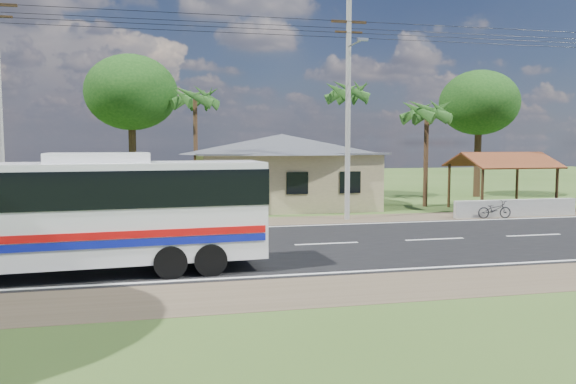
# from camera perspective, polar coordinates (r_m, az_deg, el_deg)

# --- Properties ---
(ground) EXTENTS (120.00, 120.00, 0.00)m
(ground) POSITION_cam_1_polar(r_m,az_deg,el_deg) (21.59, 3.94, -5.30)
(ground) COLOR #324D1B
(ground) RESTS_ON ground
(road) EXTENTS (120.00, 16.00, 0.03)m
(road) POSITION_cam_1_polar(r_m,az_deg,el_deg) (21.59, 3.94, -5.28)
(road) COLOR black
(road) RESTS_ON ground
(house) EXTENTS (12.40, 10.00, 5.00)m
(house) POSITION_cam_1_polar(r_m,az_deg,el_deg) (34.12, -0.63, 2.96)
(house) COLOR tan
(house) RESTS_ON ground
(waiting_shed) EXTENTS (5.20, 4.48, 3.35)m
(waiting_shed) POSITION_cam_1_polar(r_m,az_deg,el_deg) (34.60, 20.88, 2.80)
(waiting_shed) COLOR #352513
(waiting_shed) RESTS_ON ground
(concrete_barrier) EXTENTS (7.00, 0.30, 0.90)m
(concrete_barrier) POSITION_cam_1_polar(r_m,az_deg,el_deg) (31.80, 22.12, -1.52)
(concrete_barrier) COLOR #9E9E99
(concrete_barrier) RESTS_ON ground
(utility_poles) EXTENTS (32.80, 2.22, 11.00)m
(utility_poles) POSITION_cam_1_polar(r_m,az_deg,el_deg) (28.29, 5.49, 8.85)
(utility_poles) COLOR #9E9E99
(utility_poles) RESTS_ON ground
(palm_near) EXTENTS (2.80, 2.80, 6.70)m
(palm_near) POSITION_cam_1_polar(r_m,az_deg,el_deg) (35.05, 13.93, 7.88)
(palm_near) COLOR #47301E
(palm_near) RESTS_ON ground
(palm_mid) EXTENTS (2.80, 2.80, 8.20)m
(palm_mid) POSITION_cam_1_polar(r_m,az_deg,el_deg) (37.98, 6.08, 9.96)
(palm_mid) COLOR #47301E
(palm_mid) RESTS_ON ground
(palm_far) EXTENTS (2.80, 2.80, 7.70)m
(palm_far) POSITION_cam_1_polar(r_m,az_deg,el_deg) (36.53, -9.43, 9.36)
(palm_far) COLOR #47301E
(palm_far) RESTS_ON ground
(tree_behind_house) EXTENTS (6.00, 6.00, 9.61)m
(tree_behind_house) POSITION_cam_1_polar(r_m,az_deg,el_deg) (38.55, -15.64, 9.67)
(tree_behind_house) COLOR #47301E
(tree_behind_house) RESTS_ON ground
(tree_behind_shed) EXTENTS (5.60, 5.60, 9.02)m
(tree_behind_shed) POSITION_cam_1_polar(r_m,az_deg,el_deg) (42.62, 18.85, 8.54)
(tree_behind_shed) COLOR #47301E
(tree_behind_shed) RESTS_ON ground
(coach_bus) EXTENTS (11.65, 3.17, 3.58)m
(coach_bus) POSITION_cam_1_polar(r_m,az_deg,el_deg) (17.30, -21.72, -1.37)
(coach_bus) COLOR silver
(coach_bus) RESTS_ON ground
(motorcycle) EXTENTS (1.81, 0.79, 0.92)m
(motorcycle) POSITION_cam_1_polar(r_m,az_deg,el_deg) (30.61, 20.24, -1.68)
(motorcycle) COLOR black
(motorcycle) RESTS_ON ground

